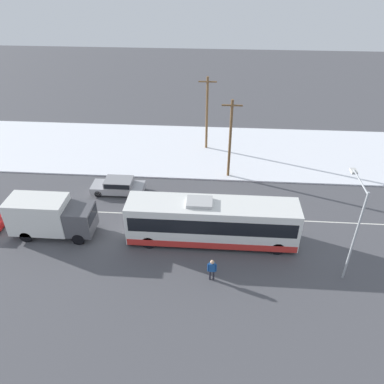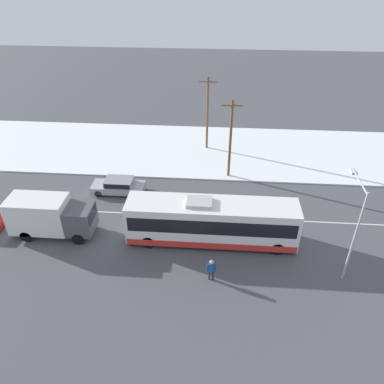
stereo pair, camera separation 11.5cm
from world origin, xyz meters
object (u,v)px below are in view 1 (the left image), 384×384
city_bus (212,222)px  utility_pole_roadside (230,138)px  pedestrian_at_stop (212,268)px  streetlamp (355,218)px  utility_pole_snowlot (207,113)px  box_truck (50,216)px  sedan_car (119,185)px

city_bus → utility_pole_roadside: size_ratio=1.62×
pedestrian_at_stop → streetlamp: 9.35m
city_bus → utility_pole_snowlot: (-1.01, 15.15, 2.34)m
box_truck → utility_pole_snowlot: (10.92, 15.26, 2.36)m
utility_pole_roadside → utility_pole_snowlot: 6.20m
city_bus → box_truck: size_ratio=1.98×
box_truck → sedan_car: 7.02m
utility_pole_roadside → utility_pole_snowlot: bearing=111.9°
pedestrian_at_stop → streetlamp: size_ratio=0.25×
pedestrian_at_stop → utility_pole_snowlot: size_ratio=0.22×
box_truck → streetlamp: size_ratio=0.92×
city_bus → streetlamp: 9.46m
pedestrian_at_stop → utility_pole_snowlot: bearing=93.4°
box_truck → pedestrian_at_stop: size_ratio=3.68×
streetlamp → city_bus: bearing=164.3°
city_bus → utility_pole_roadside: 9.74m
box_truck → utility_pole_roadside: utility_pole_roadside is taller
sedan_car → utility_pole_snowlot: size_ratio=0.59×
streetlamp → utility_pole_roadside: (-7.44, 11.85, -0.43)m
box_truck → utility_pole_roadside: bearing=35.7°
sedan_car → pedestrian_at_stop: size_ratio=2.74×
box_truck → sedan_car: (3.60, 5.96, -0.94)m
utility_pole_roadside → streetlamp: bearing=-57.9°
box_truck → streetlamp: (20.67, -2.34, 2.67)m
city_bus → utility_pole_snowlot: 15.36m
sedan_car → box_truck: bearing=58.9°
utility_pole_roadside → utility_pole_snowlot: size_ratio=0.97×
pedestrian_at_stop → streetlamp: streetlamp is taller
pedestrian_at_stop → streetlamp: (8.60, 1.47, 3.34)m
city_bus → pedestrian_at_stop: city_bus is taller
streetlamp → utility_pole_roadside: utility_pole_roadside is taller
city_bus → pedestrian_at_stop: size_ratio=7.28×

